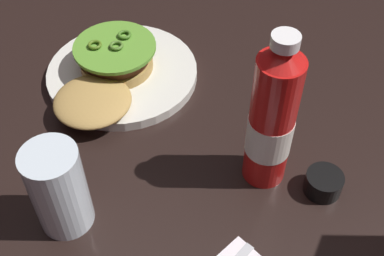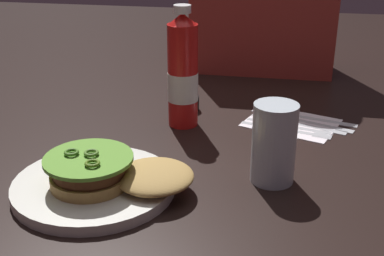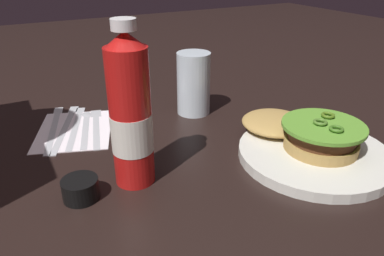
% 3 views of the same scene
% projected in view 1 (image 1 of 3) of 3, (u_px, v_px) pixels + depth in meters
% --- Properties ---
extents(ground_plane, '(3.00, 3.00, 0.00)m').
position_uv_depth(ground_plane, '(154.00, 144.00, 0.75)').
color(ground_plane, black).
extents(dinner_plate, '(0.25, 0.25, 0.02)m').
position_uv_depth(dinner_plate, '(123.00, 73.00, 0.84)').
color(dinner_plate, silver).
rests_on(dinner_plate, ground_plane).
extents(burger_sandwich, '(0.23, 0.15, 0.05)m').
position_uv_depth(burger_sandwich, '(108.00, 72.00, 0.80)').
color(burger_sandwich, '#B18A49').
rests_on(burger_sandwich, dinner_plate).
extents(ketchup_bottle, '(0.06, 0.06, 0.24)m').
position_uv_depth(ketchup_bottle, '(272.00, 121.00, 0.63)').
color(ketchup_bottle, red).
rests_on(ketchup_bottle, ground_plane).
extents(water_glass, '(0.07, 0.07, 0.13)m').
position_uv_depth(water_glass, '(59.00, 189.00, 0.61)').
color(water_glass, silver).
rests_on(water_glass, ground_plane).
extents(condiment_cup, '(0.05, 0.05, 0.03)m').
position_uv_depth(condiment_cup, '(323.00, 183.00, 0.68)').
color(condiment_cup, black).
rests_on(condiment_cup, ground_plane).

